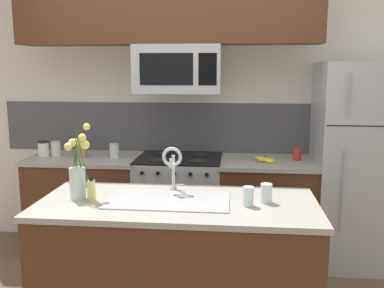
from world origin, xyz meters
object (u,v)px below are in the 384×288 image
object	(u,v)px
refrigerator	(361,165)
storage_jar_tall	(44,149)
microwave	(178,69)
storage_jar_medium	(56,149)
sink_faucet	(172,163)
dish_soap_bottle	(91,190)
spare_glass	(266,193)
flower_vase	(78,175)
stove_range	(179,206)
storage_jar_short	(82,149)
banana_bunch	(265,159)
drinking_glass	(248,196)
storage_jar_squat	(114,151)
coffee_tin	(297,154)

from	to	relation	value
refrigerator	storage_jar_tall	bearing A→B (deg)	-179.44
microwave	storage_jar_medium	xyz separation A→B (m)	(-1.16, 0.03, -0.73)
sink_faucet	dish_soap_bottle	world-z (taller)	sink_faucet
dish_soap_bottle	spare_glass	distance (m)	1.07
spare_glass	flower_vase	xyz separation A→B (m)	(-1.17, -0.03, 0.09)
stove_range	dish_soap_bottle	bearing A→B (deg)	-106.01
storage_jar_short	banana_bunch	world-z (taller)	storage_jar_short
microwave	stove_range	bearing A→B (deg)	90.16
microwave	refrigerator	world-z (taller)	microwave
banana_bunch	drinking_glass	bearing A→B (deg)	-98.34
storage_jar_short	banana_bunch	xyz separation A→B (m)	(1.67, -0.03, -0.06)
storage_jar_short	drinking_glass	bearing A→B (deg)	-40.35
storage_jar_squat	storage_jar_short	bearing A→B (deg)	-179.56
storage_jar_medium	banana_bunch	distance (m)	1.93
dish_soap_bottle	spare_glass	size ratio (longest dim) A/B	1.39
storage_jar_tall	dish_soap_bottle	bearing A→B (deg)	-54.97
flower_vase	sink_faucet	bearing A→B (deg)	19.81
sink_faucet	flower_vase	distance (m)	0.61
storage_jar_medium	flower_vase	distance (m)	1.44
dish_soap_bottle	spare_glass	world-z (taller)	dish_soap_bottle
storage_jar_squat	storage_jar_tall	bearing A→B (deg)	178.23
storage_jar_squat	sink_faucet	xyz separation A→B (m)	(0.69, -1.02, 0.13)
microwave	flower_vase	bearing A→B (deg)	-110.89
storage_jar_medium	dish_soap_bottle	bearing A→B (deg)	-58.87
microwave	sink_faucet	distance (m)	1.20
dish_soap_bottle	flower_vase	world-z (taller)	flower_vase
storage_jar_tall	storage_jar_squat	distance (m)	0.68
drinking_glass	storage_jar_medium	bearing A→B (deg)	143.29
storage_jar_tall	sink_faucet	size ratio (longest dim) A/B	0.46
refrigerator	storage_jar_squat	size ratio (longest dim) A/B	13.34
microwave	storage_jar_short	size ratio (longest dim) A/B	4.77
coffee_tin	sink_faucet	xyz separation A→B (m)	(-0.96, -1.10, 0.14)
banana_bunch	refrigerator	bearing A→B (deg)	5.55
spare_glass	refrigerator	bearing A→B (deg)	53.77
storage_jar_short	refrigerator	bearing A→B (deg)	1.18
stove_range	banana_bunch	bearing A→B (deg)	-4.58
microwave	storage_jar_squat	world-z (taller)	microwave
storage_jar_short	banana_bunch	size ratio (longest dim) A/B	0.82
storage_jar_tall	coffee_tin	distance (m)	2.33
flower_vase	microwave	bearing A→B (deg)	69.11
storage_jar_squat	spare_glass	bearing A→B (deg)	-42.71
drinking_glass	spare_glass	bearing A→B (deg)	34.22
drinking_glass	flower_vase	bearing A→B (deg)	177.77
storage_jar_squat	drinking_glass	distance (m)	1.73
storage_jar_medium	spare_glass	world-z (taller)	storage_jar_medium
storage_jar_tall	banana_bunch	xyz separation A→B (m)	(2.04, -0.05, -0.05)
storage_jar_squat	sink_faucet	size ratio (longest dim) A/B	0.43
refrigerator	sink_faucet	bearing A→B (deg)	-144.68
storage_jar_short	banana_bunch	distance (m)	1.67
stove_range	microwave	world-z (taller)	microwave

